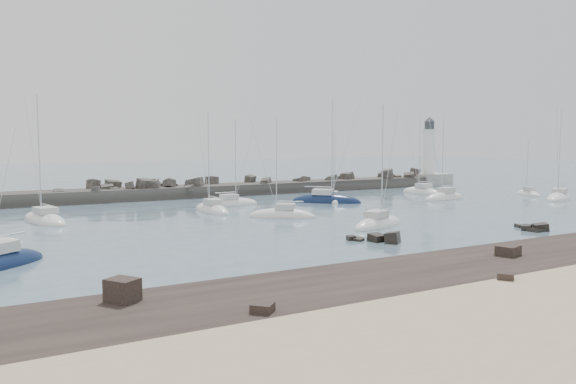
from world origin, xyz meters
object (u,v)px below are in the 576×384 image
object	(u,v)px
lighthouse	(428,170)
sailboat_12	(528,195)
sailboat_5	(282,216)
sailboat_3	(212,210)
sailboat_1	(44,221)
sailboat_10	(422,193)
sailboat_8	(326,201)
sailboat_6	(333,200)
sailboat_4	(232,204)
sailboat_7	(378,225)
sailboat_9	(445,198)
sailboat_11	(559,198)

from	to	relation	value
lighthouse	sailboat_12	bearing A→B (deg)	-94.40
sailboat_5	sailboat_3	bearing A→B (deg)	119.89
sailboat_1	sailboat_10	size ratio (longest dim) A/B	1.10
sailboat_1	sailboat_8	bearing A→B (deg)	2.20
sailboat_3	sailboat_8	xyz separation A→B (m)	(18.78, 1.96, 0.01)
sailboat_1	sailboat_5	xyz separation A→B (m)	(24.91, -9.61, 0.00)
lighthouse	sailboat_1	distance (m)	77.78
sailboat_6	sailboat_4	bearing A→B (deg)	170.18
sailboat_1	sailboat_4	bearing A→B (deg)	10.56
lighthouse	sailboat_7	xyz separation A→B (m)	(-44.92, -39.89, -2.95)
lighthouse	sailboat_7	world-z (taller)	lighthouse
sailboat_8	sailboat_6	bearing A→B (deg)	16.50
sailboat_3	sailboat_4	bearing A→B (deg)	45.18
sailboat_7	sailboat_5	bearing A→B (deg)	116.29
sailboat_5	sailboat_9	world-z (taller)	sailboat_9
sailboat_12	sailboat_11	bearing A→B (deg)	-100.23
sailboat_3	lighthouse	bearing A→B (deg)	19.44
sailboat_1	sailboat_10	world-z (taller)	sailboat_1
sailboat_5	sailboat_12	bearing A→B (deg)	3.94
sailboat_4	sailboat_3	bearing A→B (deg)	-134.82
sailboat_9	sailboat_11	world-z (taller)	sailboat_11
sailboat_3	sailboat_5	bearing A→B (deg)	-60.11
sailboat_3	sailboat_8	distance (m)	18.88
sailboat_4	sailboat_8	xyz separation A→B (m)	(13.73, -3.13, 0.02)
sailboat_10	sailboat_12	bearing A→B (deg)	-39.55
sailboat_11	sailboat_12	bearing A→B (deg)	79.77
sailboat_5	lighthouse	bearing A→B (deg)	29.72
sailboat_12	sailboat_1	bearing A→B (deg)	175.11
sailboat_5	sailboat_7	world-z (taller)	sailboat_7
sailboat_1	sailboat_11	distance (m)	73.31
sailboat_11	sailboat_5	bearing A→B (deg)	176.30
sailboat_1	sailboat_3	distance (m)	19.67
lighthouse	sailboat_10	world-z (taller)	lighthouse
lighthouse	sailboat_4	world-z (taller)	lighthouse
sailboat_1	sailboat_11	world-z (taller)	sailboat_1
sailboat_4	sailboat_12	size ratio (longest dim) A/B	1.27
sailboat_1	sailboat_5	world-z (taller)	sailboat_1
sailboat_6	sailboat_12	distance (m)	34.33
sailboat_3	sailboat_5	distance (m)	10.53
lighthouse	sailboat_10	xyz separation A→B (m)	(-15.21, -14.49, -2.94)
sailboat_10	sailboat_3	bearing A→B (deg)	-172.74
sailboat_12	sailboat_5	bearing A→B (deg)	-176.06
sailboat_5	sailboat_8	size ratio (longest dim) A/B	0.78
sailboat_4	sailboat_12	world-z (taller)	sailboat_4
sailboat_5	sailboat_6	world-z (taller)	sailboat_5
sailboat_3	sailboat_5	xyz separation A→B (m)	(5.25, -9.13, -0.00)
sailboat_9	sailboat_10	distance (m)	9.43
sailboat_7	lighthouse	bearing A→B (deg)	41.60
sailboat_1	sailboat_6	xyz separation A→B (m)	(40.04, 1.95, 0.00)
sailboat_6	sailboat_11	distance (m)	35.34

